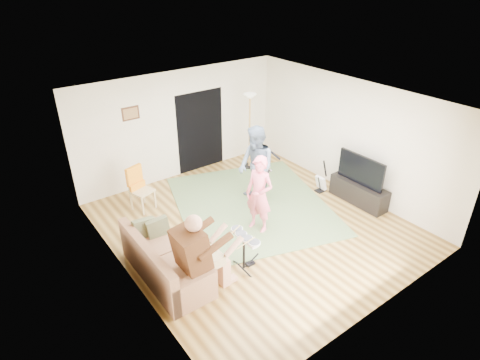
% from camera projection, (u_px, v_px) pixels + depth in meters
% --- Properties ---
extents(floor, '(6.00, 6.00, 0.00)m').
position_uv_depth(floor, '(255.00, 225.00, 8.49)').
color(floor, brown).
rests_on(floor, ground).
extents(walls, '(5.50, 6.00, 2.70)m').
position_uv_depth(walls, '(256.00, 168.00, 7.85)').
color(walls, beige).
rests_on(walls, floor).
extents(ceiling, '(6.00, 6.00, 0.00)m').
position_uv_depth(ceiling, '(257.00, 101.00, 7.21)').
color(ceiling, white).
rests_on(ceiling, walls).
extents(window_blinds, '(0.00, 2.05, 2.05)m').
position_uv_depth(window_blinds, '(115.00, 198.00, 6.46)').
color(window_blinds, brown).
rests_on(window_blinds, walls).
extents(doorway, '(2.10, 0.00, 2.10)m').
position_uv_depth(doorway, '(200.00, 131.00, 10.39)').
color(doorway, black).
rests_on(doorway, walls).
extents(picture_frame, '(0.42, 0.03, 0.32)m').
position_uv_depth(picture_frame, '(131.00, 113.00, 9.05)').
color(picture_frame, '#3F2314').
rests_on(picture_frame, walls).
extents(area_rug, '(4.22, 4.52, 0.02)m').
position_uv_depth(area_rug, '(251.00, 204.00, 9.20)').
color(area_rug, '#567145').
rests_on(area_rug, floor).
extents(sofa, '(0.83, 2.01, 0.81)m').
position_uv_depth(sofa, '(162.00, 265.00, 6.96)').
color(sofa, '#9D6E4E').
rests_on(sofa, floor).
extents(drummer, '(0.98, 0.55, 1.51)m').
position_uv_depth(drummer, '(203.00, 260.00, 6.58)').
color(drummer, '#4E2C15').
rests_on(drummer, sofa).
extents(drum_kit, '(0.40, 0.71, 0.74)m').
position_uv_depth(drum_kit, '(244.00, 254.00, 7.15)').
color(drum_kit, black).
rests_on(drum_kit, floor).
extents(singer, '(0.55, 0.69, 1.64)m').
position_uv_depth(singer, '(259.00, 195.00, 7.99)').
color(singer, pink).
rests_on(singer, floor).
extents(microphone, '(0.06, 0.06, 0.24)m').
position_uv_depth(microphone, '(268.00, 174.00, 7.91)').
color(microphone, black).
rests_on(microphone, singer).
extents(guitarist, '(0.85, 1.01, 1.85)m').
position_uv_depth(guitarist, '(256.00, 167.00, 8.84)').
color(guitarist, slate).
rests_on(guitarist, floor).
extents(guitar_held, '(0.26, 0.61, 0.26)m').
position_uv_depth(guitar_held, '(263.00, 151.00, 8.78)').
color(guitar_held, white).
rests_on(guitar_held, guitarist).
extents(guitar_spare, '(0.29, 0.26, 0.81)m').
position_uv_depth(guitar_spare, '(321.00, 183.00, 9.65)').
color(guitar_spare, black).
rests_on(guitar_spare, floor).
extents(torchiere_lamp, '(0.36, 0.36, 2.02)m').
position_uv_depth(torchiere_lamp, '(250.00, 118.00, 10.27)').
color(torchiere_lamp, black).
rests_on(torchiere_lamp, floor).
extents(dining_chair, '(0.54, 0.57, 1.01)m').
position_uv_depth(dining_chair, '(142.00, 194.00, 8.91)').
color(dining_chair, '#CAB683').
rests_on(dining_chair, floor).
extents(tv_cabinet, '(0.40, 1.40, 0.50)m').
position_uv_depth(tv_cabinet, '(359.00, 192.00, 9.20)').
color(tv_cabinet, black).
rests_on(tv_cabinet, floor).
extents(television, '(0.06, 1.18, 0.67)m').
position_uv_depth(television, '(361.00, 170.00, 8.89)').
color(television, black).
rests_on(television, tv_cabinet).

